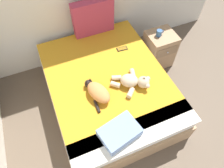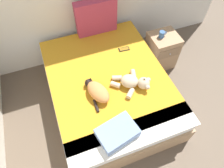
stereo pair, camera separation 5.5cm
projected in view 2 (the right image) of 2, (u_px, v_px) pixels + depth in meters
The scene contains 9 objects.
ground_plane at pixel (173, 164), 2.47m from camera, with size 10.88×10.88×0.00m, color brown.
bed at pixel (108, 89), 2.79m from camera, with size 1.51×1.93×0.55m.
patterned_cushion at pixel (96, 17), 2.86m from camera, with size 0.59×0.14×0.51m.
cat at pixel (97, 91), 2.35m from camera, with size 0.29×0.44×0.15m.
teddy_bear at pixel (133, 82), 2.43m from camera, with size 0.48×0.39×0.16m.
cell_phone at pixel (124, 49), 2.84m from camera, with size 0.15×0.08×0.01m.
throw_pillow at pixel (117, 133), 2.07m from camera, with size 0.40×0.28×0.11m, color #728CB7.
nightstand at pixel (161, 51), 3.19m from camera, with size 0.42×0.42×0.57m.
mug at pixel (162, 34), 2.91m from camera, with size 0.12×0.08×0.09m.
Camera 2 is at (0.99, 1.84, 2.57)m, focal length 32.48 mm.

